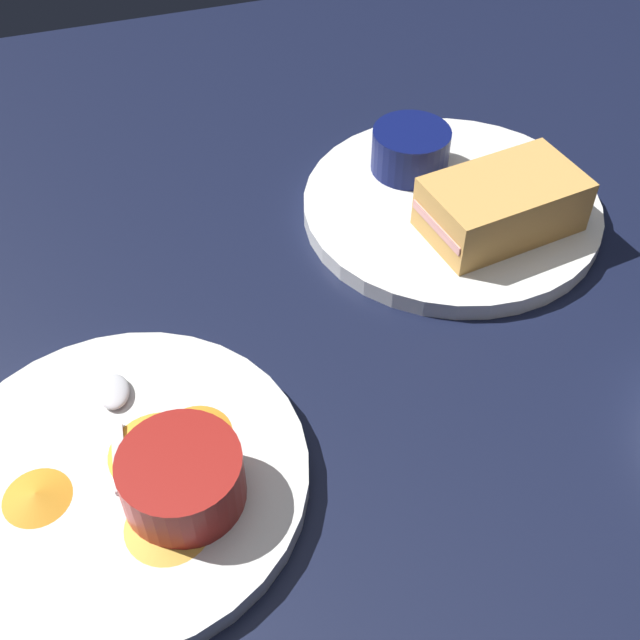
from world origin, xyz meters
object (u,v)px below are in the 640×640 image
plate_sandwich_main (451,207)px  sandwich_half_near (502,204)px  ramekin_dark_sauce (411,149)px  plate_chips_companion (123,478)px  spoon_by_dark_ramekin (435,200)px  spoon_by_gravy_ramekin (115,406)px  ramekin_light_gravy (182,477)px

plate_sandwich_main → sandwich_half_near: bearing=116.6°
ramekin_dark_sauce → plate_chips_companion: size_ratio=0.29×
sandwich_half_near → plate_chips_companion: 37.82cm
sandwich_half_near → plate_chips_companion: sandwich_half_near is taller
sandwich_half_near → spoon_by_dark_ramekin: 6.35cm
ramekin_dark_sauce → sandwich_half_near: bearing=111.7°
sandwich_half_near → spoon_by_gravy_ramekin: size_ratio=1.42×
ramekin_light_gravy → sandwich_half_near: bearing=-150.1°
plate_sandwich_main → spoon_by_dark_ramekin: (1.61, -0.07, 1.16)cm
ramekin_dark_sauce → spoon_by_dark_ramekin: (-0.20, 5.64, -1.79)cm
spoon_by_gravy_ramekin → spoon_by_dark_ramekin: bearing=-154.9°
plate_chips_companion → ramekin_light_gravy: ramekin_light_gravy is taller
plate_chips_companion → spoon_by_gravy_ramekin: 5.28cm
sandwich_half_near → ramekin_light_gravy: size_ratio=1.81×
ramekin_dark_sauce → plate_chips_companion: 39.62cm
ramekin_dark_sauce → ramekin_light_gravy: 38.88cm
spoon_by_dark_ramekin → ramekin_dark_sauce: bearing=-88.0°
plate_sandwich_main → ramekin_dark_sauce: size_ratio=3.72×
sandwich_half_near → ramekin_light_gravy: 35.74cm
plate_sandwich_main → plate_chips_companion: 37.71cm
spoon_by_dark_ramekin → ramekin_light_gravy: 35.22cm
plate_chips_companion → ramekin_light_gravy: 5.64cm
spoon_by_dark_ramekin → ramekin_light_gravy: bearing=39.6°
plate_sandwich_main → ramekin_light_gravy: 36.51cm
spoon_by_gravy_ramekin → sandwich_half_near: bearing=-164.3°
ramekin_light_gravy → spoon_by_dark_ramekin: bearing=-140.4°
spoon_by_dark_ramekin → ramekin_light_gravy: (27.10, 22.44, 1.76)cm
plate_chips_companion → ramekin_dark_sauce: bearing=-140.8°
plate_sandwich_main → ramekin_light_gravy: ramekin_light_gravy is taller
spoon_by_dark_ramekin → plate_chips_companion: size_ratio=0.40×
plate_sandwich_main → sandwich_half_near: (-2.26, 4.52, 3.20)cm
spoon_by_dark_ramekin → spoon_by_gravy_ramekin: bearing=25.1°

